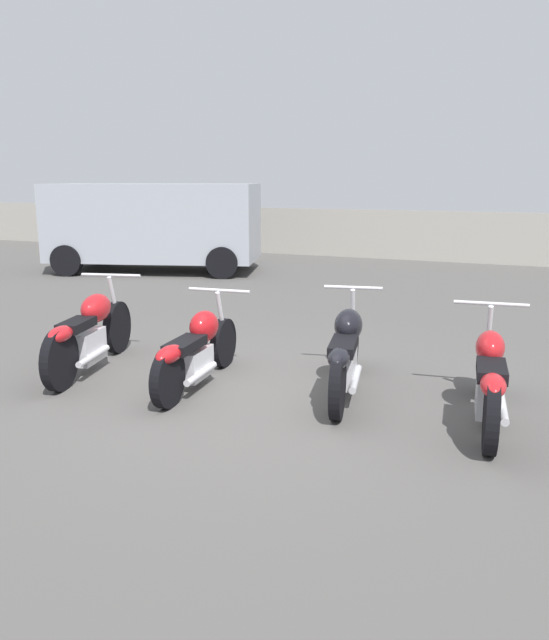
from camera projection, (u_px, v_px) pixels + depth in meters
name	position (u px, v px, depth m)	size (l,w,h in m)	color
ground_plane	(249.00, 397.00, 6.26)	(60.00, 60.00, 0.00)	#514F4C
fence_back	(434.00, 236.00, 16.39)	(40.00, 0.04, 1.32)	#9E998E
motorcycle_slot_0	(90.00, 332.00, 7.03)	(0.83, 2.07, 1.02)	black
motorcycle_slot_1	(196.00, 350.00, 6.49)	(0.73, 1.96, 0.94)	black
motorcycle_slot_2	(346.00, 352.00, 6.28)	(0.72, 2.12, 0.99)	black
motorcycle_slot_3	(489.00, 379.00, 5.50)	(0.69, 2.03, 0.98)	black
parked_van	(155.00, 223.00, 14.55)	(5.13, 3.34, 2.03)	#999EA8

